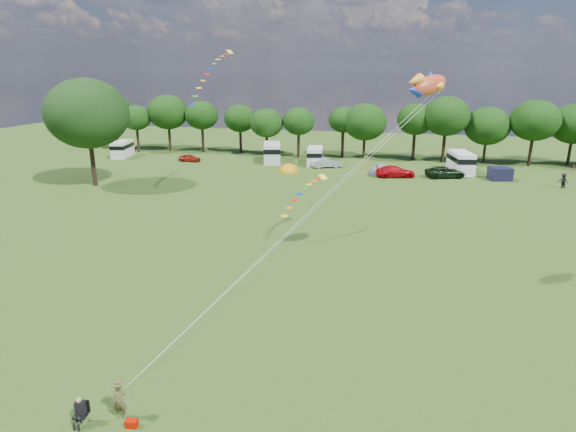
% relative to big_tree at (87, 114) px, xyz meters
% --- Properties ---
extents(ground_plane, '(180.00, 180.00, 0.00)m').
position_rel_big_tree_xyz_m(ground_plane, '(30.00, -28.00, -9.02)').
color(ground_plane, black).
rests_on(ground_plane, ground).
extents(tree_line, '(102.98, 10.98, 10.27)m').
position_rel_big_tree_xyz_m(tree_line, '(35.30, 26.99, -2.67)').
color(tree_line, black).
rests_on(tree_line, ground).
extents(big_tree, '(10.00, 10.00, 13.28)m').
position_rel_big_tree_xyz_m(big_tree, '(0.00, 0.00, 0.00)').
color(big_tree, black).
rests_on(big_tree, ground).
extents(car_a, '(3.66, 1.61, 1.19)m').
position_rel_big_tree_xyz_m(car_a, '(4.84, 18.01, -8.42)').
color(car_a, maroon).
rests_on(car_a, ground).
extents(car_b, '(4.50, 3.18, 1.49)m').
position_rel_big_tree_xyz_m(car_b, '(26.92, 18.32, -8.27)').
color(car_b, gray).
rests_on(car_b, ground).
extents(car_c, '(5.52, 3.26, 1.55)m').
position_rel_big_tree_xyz_m(car_c, '(37.13, 13.83, -8.24)').
color(car_c, '#B6070D').
rests_on(car_c, ground).
extents(car_d, '(5.93, 4.04, 1.48)m').
position_rel_big_tree_xyz_m(car_d, '(43.81, 15.16, -8.28)').
color(car_d, black).
rests_on(car_d, ground).
extents(campervan_a, '(3.32, 5.73, 2.64)m').
position_rel_big_tree_xyz_m(campervan_a, '(-8.10, 19.64, -7.60)').
color(campervan_a, silver).
rests_on(campervan_a, ground).
extents(campervan_b, '(4.05, 6.58, 3.00)m').
position_rel_big_tree_xyz_m(campervan_b, '(17.82, 20.71, -7.41)').
color(campervan_b, silver).
rests_on(campervan_b, ground).
extents(campervan_c, '(3.00, 5.65, 2.64)m').
position_rel_big_tree_xyz_m(campervan_c, '(24.82, 20.16, -7.60)').
color(campervan_c, silver).
rests_on(campervan_c, ground).
extents(campervan_d, '(3.59, 6.37, 2.95)m').
position_rel_big_tree_xyz_m(campervan_d, '(46.13, 19.07, -7.43)').
color(campervan_d, white).
rests_on(campervan_d, ground).
extents(tent_orange, '(3.02, 3.31, 2.36)m').
position_rel_big_tree_xyz_m(tent_orange, '(22.12, 13.87, -9.00)').
color(tent_orange, orange).
rests_on(tent_orange, ground).
extents(tent_greyblue, '(3.64, 3.98, 2.71)m').
position_rel_big_tree_xyz_m(tent_greyblue, '(35.24, 15.65, -9.00)').
color(tent_greyblue, '#4E596C').
rests_on(tent_greyblue, ground).
extents(awning_navy, '(3.13, 2.74, 1.70)m').
position_rel_big_tree_xyz_m(awning_navy, '(50.80, 15.23, -8.17)').
color(awning_navy, black).
rests_on(awning_navy, ground).
extents(kite_flyer, '(0.68, 0.50, 1.70)m').
position_rel_big_tree_xyz_m(kite_flyer, '(26.85, -37.61, -8.17)').
color(kite_flyer, '#4C4B27').
rests_on(kite_flyer, ground).
extents(camp_chair, '(0.60, 0.59, 1.33)m').
position_rel_big_tree_xyz_m(camp_chair, '(25.46, -38.29, -8.22)').
color(camp_chair, '#99999E').
rests_on(camp_chair, ground).
extents(kite_bag, '(0.50, 0.36, 0.33)m').
position_rel_big_tree_xyz_m(kite_bag, '(27.56, -37.98, -8.85)').
color(kite_bag, '#AB0E00').
rests_on(kite_bag, ground).
extents(fish_kite, '(3.09, 3.15, 1.87)m').
position_rel_big_tree_xyz_m(fish_kite, '(38.98, -20.27, 4.27)').
color(fish_kite, '#BA4223').
rests_on(fish_kite, ground).
extents(streamer_kite_a, '(3.37, 5.70, 5.80)m').
position_rel_big_tree_xyz_m(streamer_kite_a, '(17.34, -1.47, 5.22)').
color(streamer_kite_a, yellow).
rests_on(streamer_kite_a, ground).
extents(streamer_kite_c, '(3.21, 5.04, 2.83)m').
position_rel_big_tree_xyz_m(streamer_kite_c, '(30.03, -12.69, -4.74)').
color(streamer_kite_c, '#F6FF25').
rests_on(streamer_kite_c, ground).
extents(walker_a, '(0.85, 0.71, 1.50)m').
position_rel_big_tree_xyz_m(walker_a, '(57.65, 12.15, -8.27)').
color(walker_a, black).
rests_on(walker_a, ground).
extents(walker_b, '(1.21, 0.57, 1.87)m').
position_rel_big_tree_xyz_m(walker_b, '(57.64, 12.21, -8.08)').
color(walker_b, black).
rests_on(walker_b, ground).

